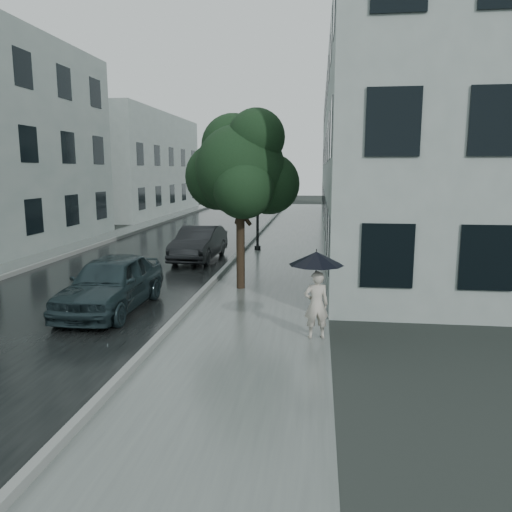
# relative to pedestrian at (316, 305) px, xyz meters

# --- Properties ---
(ground) EXTENTS (120.00, 120.00, 0.00)m
(ground) POSITION_rel_pedestrian_xyz_m (-1.70, -0.17, -0.74)
(ground) COLOR black
(ground) RESTS_ON ground
(sidewalk) EXTENTS (3.50, 60.00, 0.01)m
(sidewalk) POSITION_rel_pedestrian_xyz_m (-1.45, 11.83, -0.73)
(sidewalk) COLOR slate
(sidewalk) RESTS_ON ground
(kerb_near) EXTENTS (0.15, 60.00, 0.15)m
(kerb_near) POSITION_rel_pedestrian_xyz_m (-3.27, 11.83, -0.66)
(kerb_near) COLOR slate
(kerb_near) RESTS_ON ground
(asphalt_road) EXTENTS (6.85, 60.00, 0.00)m
(asphalt_road) POSITION_rel_pedestrian_xyz_m (-6.78, 11.83, -0.74)
(asphalt_road) COLOR black
(asphalt_road) RESTS_ON ground
(kerb_far) EXTENTS (0.15, 60.00, 0.15)m
(kerb_far) POSITION_rel_pedestrian_xyz_m (-10.27, 11.83, -0.66)
(kerb_far) COLOR slate
(kerb_far) RESTS_ON ground
(sidewalk_far) EXTENTS (1.70, 60.00, 0.01)m
(sidewalk_far) POSITION_rel_pedestrian_xyz_m (-11.20, 11.83, -0.73)
(sidewalk_far) COLOR #4C5451
(sidewalk_far) RESTS_ON ground
(building_near) EXTENTS (7.02, 36.00, 9.00)m
(building_near) POSITION_rel_pedestrian_xyz_m (3.77, 19.33, 3.76)
(building_near) COLOR #92A09C
(building_near) RESTS_ON ground
(building_far_b) EXTENTS (7.02, 18.00, 8.00)m
(building_far_b) POSITION_rel_pedestrian_xyz_m (-15.47, 29.83, 3.26)
(building_far_b) COLOR #92A09C
(building_far_b) RESTS_ON ground
(pedestrian) EXTENTS (0.59, 0.45, 1.46)m
(pedestrian) POSITION_rel_pedestrian_xyz_m (0.00, 0.00, 0.00)
(pedestrian) COLOR #BDB5A6
(pedestrian) RESTS_ON sidewalk
(umbrella) EXTENTS (1.53, 1.53, 0.98)m
(umbrella) POSITION_rel_pedestrian_xyz_m (-0.02, 0.02, 0.99)
(umbrella) COLOR black
(umbrella) RESTS_ON ground
(street_tree) EXTENTS (3.47, 3.15, 5.29)m
(street_tree) POSITION_rel_pedestrian_xyz_m (-2.30, 4.42, 2.86)
(street_tree) COLOR #332619
(street_tree) RESTS_ON ground
(lamp_post) EXTENTS (0.82, 0.49, 5.27)m
(lamp_post) POSITION_rel_pedestrian_xyz_m (-2.82, 11.66, 2.27)
(lamp_post) COLOR black
(lamp_post) RESTS_ON ground
(car_near) EXTENTS (1.71, 4.19, 1.42)m
(car_near) POSITION_rel_pedestrian_xyz_m (-5.20, 1.50, -0.02)
(car_near) COLOR #1C2B2F
(car_near) RESTS_ON ground
(car_far) EXTENTS (1.58, 4.10, 1.33)m
(car_far) POSITION_rel_pedestrian_xyz_m (-4.70, 8.90, -0.06)
(car_far) COLOR black
(car_far) RESTS_ON ground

